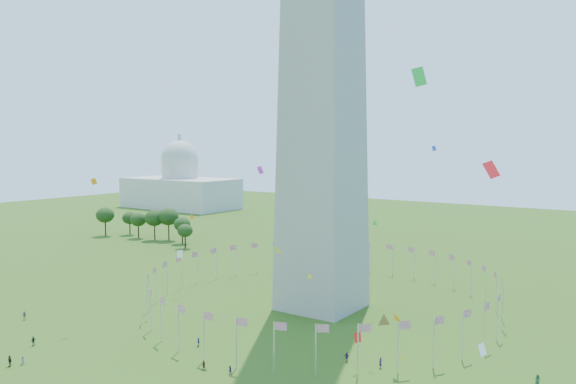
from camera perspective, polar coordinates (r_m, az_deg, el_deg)
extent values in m
plane|color=#294C11|center=(98.64, -12.72, -18.14)|extent=(600.00, 600.00, 0.00)
cylinder|color=silver|center=(119.12, 20.47, -11.96)|extent=(0.24, 0.24, 9.00)
cylinder|color=silver|center=(125.74, 21.00, -11.09)|extent=(0.24, 0.24, 9.00)
cylinder|color=silver|center=(132.47, 20.95, -10.28)|extent=(0.24, 0.24, 9.00)
cylinder|color=silver|center=(139.09, 20.39, -9.54)|extent=(0.24, 0.24, 9.00)
cylinder|color=silver|center=(145.44, 19.42, -8.88)|extent=(0.24, 0.24, 9.00)
cylinder|color=silver|center=(151.37, 18.10, -8.31)|extent=(0.24, 0.24, 9.00)
cylinder|color=silver|center=(156.75, 16.51, -7.82)|extent=(0.24, 0.24, 9.00)
cylinder|color=silver|center=(161.48, 14.70, -7.41)|extent=(0.24, 0.24, 9.00)
cylinder|color=silver|center=(165.49, 12.71, -7.07)|extent=(0.24, 0.24, 9.00)
cylinder|color=silver|center=(168.70, 10.59, -6.81)|extent=(0.24, 0.24, 9.00)
cylinder|color=silver|center=(171.06, 8.37, -6.62)|extent=(0.24, 0.24, 9.00)
cylinder|color=silver|center=(172.55, 6.09, -6.49)|extent=(0.24, 0.24, 9.00)
cylinder|color=silver|center=(173.13, 3.77, -6.44)|extent=(0.24, 0.24, 9.00)
cylinder|color=silver|center=(172.79, 1.45, -6.45)|extent=(0.24, 0.24, 9.00)
cylinder|color=silver|center=(171.55, -0.85, -6.53)|extent=(0.24, 0.24, 9.00)
cylinder|color=silver|center=(169.42, -3.09, -6.68)|extent=(0.24, 0.24, 9.00)
cylinder|color=silver|center=(166.44, -5.24, -6.91)|extent=(0.24, 0.24, 9.00)
cylinder|color=silver|center=(162.64, -7.27, -7.20)|extent=(0.24, 0.24, 9.00)
cylinder|color=silver|center=(158.09, -9.14, -7.57)|extent=(0.24, 0.24, 9.00)
cylinder|color=silver|center=(152.88, -10.80, -8.03)|extent=(0.24, 0.24, 9.00)
cylinder|color=silver|center=(147.09, -12.20, -8.56)|extent=(0.24, 0.24, 9.00)
cylinder|color=silver|center=(140.84, -13.27, -9.18)|extent=(0.24, 0.24, 9.00)
cylinder|color=silver|center=(134.27, -13.96, -9.89)|extent=(0.24, 0.24, 9.00)
cylinder|color=silver|center=(127.56, -14.17, -10.68)|extent=(0.24, 0.24, 9.00)
cylinder|color=silver|center=(120.88, -13.81, -11.55)|extent=(0.24, 0.24, 9.00)
cylinder|color=silver|center=(114.48, -12.80, -12.46)|extent=(0.24, 0.24, 9.00)
cylinder|color=silver|center=(108.61, -11.07, -13.39)|extent=(0.24, 0.24, 9.00)
cylinder|color=silver|center=(103.55, -8.55, -14.27)|extent=(0.24, 0.24, 9.00)
cylinder|color=silver|center=(99.60, -5.30, -15.03)|extent=(0.24, 0.24, 9.00)
cylinder|color=silver|center=(97.01, -1.42, -15.56)|extent=(0.24, 0.24, 9.00)
cylinder|color=silver|center=(95.97, 2.82, -15.79)|extent=(0.24, 0.24, 9.00)
cylinder|color=silver|center=(96.57, 7.12, -15.69)|extent=(0.24, 0.24, 9.00)
cylinder|color=silver|center=(98.75, 11.13, -15.27)|extent=(0.24, 0.24, 9.00)
cylinder|color=silver|center=(102.36, 14.58, -14.61)|extent=(0.24, 0.24, 9.00)
cylinder|color=silver|center=(107.15, 17.31, -13.78)|extent=(0.24, 0.24, 9.00)
cylinder|color=silver|center=(112.83, 19.26, -12.87)|extent=(0.24, 0.24, 9.00)
imported|color=gray|center=(112.17, -25.35, -15.19)|extent=(0.89, 0.92, 1.56)
imported|color=#212E4D|center=(111.69, -9.08, -14.82)|extent=(1.17, 1.11, 1.70)
imported|color=#551313|center=(101.02, -8.59, -17.00)|extent=(0.98, 1.01, 1.64)
imported|color=#262626|center=(120.87, -24.45, -13.62)|extent=(0.81, 1.16, 1.85)
imported|color=#311745|center=(103.71, 5.98, -16.34)|extent=(1.06, 0.69, 1.77)
imported|color=#2E1747|center=(98.82, -5.94, -17.53)|extent=(0.72, 0.84, 1.48)
imported|color=#262626|center=(112.13, -26.43, -15.12)|extent=(1.18, 0.76, 1.98)
imported|color=#75675E|center=(138.32, -25.21, -11.29)|extent=(1.31, 1.34, 1.97)
imported|color=#1B4525|center=(102.46, 24.02, -17.02)|extent=(1.04, 0.94, 1.76)
imported|color=#321747|center=(101.88, 9.37, -16.74)|extent=(0.83, 0.76, 1.90)
plane|color=orange|center=(98.02, 11.01, -12.50)|extent=(1.63, 1.98, 2.20)
plane|color=red|center=(55.44, 19.95, 2.15)|extent=(1.63, 1.31, 1.82)
plane|color=orange|center=(127.45, -19.12, 1.01)|extent=(0.15, 1.60, 1.61)
plane|color=orange|center=(173.10, -9.74, -2.53)|extent=(0.45, 1.87, 1.90)
plane|color=yellow|center=(122.98, 2.21, -8.58)|extent=(1.13, 0.33, 1.16)
plane|color=#CC2699|center=(110.22, -2.83, 2.23)|extent=(1.83, 0.61, 1.72)
plane|color=blue|center=(107.93, 14.61, 4.31)|extent=(0.79, 0.81, 1.12)
plane|color=white|center=(70.98, 19.13, -14.90)|extent=(0.43, 1.60, 1.56)
plane|color=yellow|center=(91.39, 11.57, -16.20)|extent=(1.50, 1.47, 1.79)
plane|color=red|center=(98.84, 7.09, -14.44)|extent=(1.75, 0.89, 1.86)
plane|color=white|center=(145.47, -10.93, -6.21)|extent=(0.66, 1.97, 2.06)
plane|color=green|center=(103.29, 8.83, -3.17)|extent=(1.07, 0.17, 1.08)
plane|color=green|center=(85.01, 9.72, -12.82)|extent=(1.22, 1.53, 1.83)
plane|color=yellow|center=(104.72, -1.01, -5.95)|extent=(1.92, 1.56, 2.10)
plane|color=green|center=(58.04, 13.18, 11.34)|extent=(1.33, 1.78, 2.21)
ellipsoid|color=#284B19|center=(248.27, -18.07, -2.91)|extent=(7.53, 7.53, 11.77)
ellipsoid|color=#284B19|center=(248.10, -15.77, -3.10)|extent=(6.18, 6.18, 9.66)
ellipsoid|color=#284B19|center=(238.34, -14.96, -3.33)|extent=(6.59, 6.59, 10.30)
ellipsoid|color=#284B19|center=(231.78, -13.41, -3.31)|extent=(7.69, 7.69, 12.02)
ellipsoid|color=#284B19|center=(229.82, -12.03, -3.25)|extent=(8.21, 8.21, 12.83)
ellipsoid|color=#284B19|center=(221.45, -10.69, -3.89)|extent=(6.46, 6.46, 10.10)
ellipsoid|color=#284B19|center=(211.20, -10.40, -4.47)|extent=(5.71, 5.71, 8.92)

